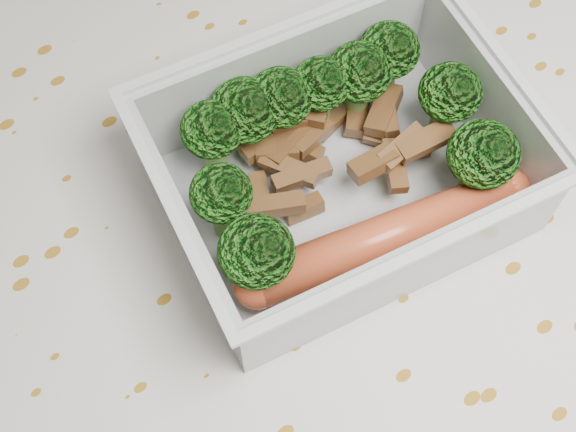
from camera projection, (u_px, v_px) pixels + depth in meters
dining_table at (305, 293)px, 0.53m from camera, size 1.40×0.90×0.75m
tablecloth at (307, 262)px, 0.48m from camera, size 1.46×0.96×0.19m
lunch_container at (341, 175)px, 0.44m from camera, size 0.22×0.18×0.07m
broccoli_florets at (326, 128)px, 0.43m from camera, size 0.18×0.13×0.06m
meat_pile at (335, 148)px, 0.45m from camera, size 0.12×0.08×0.03m
sausage at (386, 237)px, 0.42m from camera, size 0.17×0.06×0.02m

